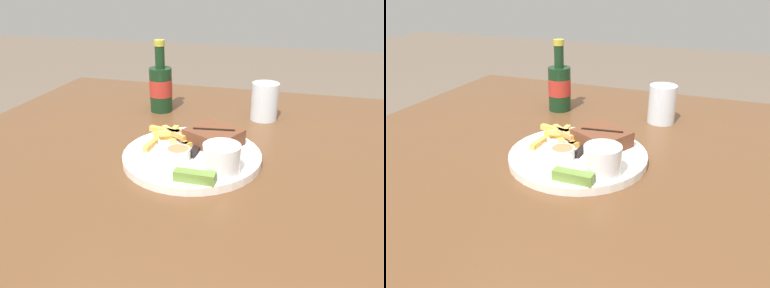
# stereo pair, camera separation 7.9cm
# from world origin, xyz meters

# --- Properties ---
(dining_table) EXTENTS (1.23, 1.16, 0.77)m
(dining_table) POSITION_xyz_m (0.00, 0.00, 0.69)
(dining_table) COLOR brown
(dining_table) RESTS_ON ground_plane
(dinner_plate) EXTENTS (0.30, 0.30, 0.02)m
(dinner_plate) POSITION_xyz_m (0.00, 0.00, 0.78)
(dinner_plate) COLOR white
(dinner_plate) RESTS_ON dining_table
(steak_portion) EXTENTS (0.14, 0.13, 0.04)m
(steak_portion) POSITION_xyz_m (0.04, 0.06, 0.81)
(steak_portion) COLOR brown
(steak_portion) RESTS_ON dinner_plate
(fries_pile) EXTENTS (0.13, 0.15, 0.02)m
(fries_pile) POSITION_xyz_m (-0.06, 0.05, 0.80)
(fries_pile) COLOR gold
(fries_pile) RESTS_ON dinner_plate
(coleslaw_cup) EXTENTS (0.07, 0.07, 0.06)m
(coleslaw_cup) POSITION_xyz_m (0.08, -0.07, 0.82)
(coleslaw_cup) COLOR white
(coleslaw_cup) RESTS_ON dinner_plate
(dipping_sauce_cup) EXTENTS (0.05, 0.05, 0.02)m
(dipping_sauce_cup) POSITION_xyz_m (-0.02, -0.04, 0.80)
(dipping_sauce_cup) COLOR silver
(dipping_sauce_cup) RESTS_ON dinner_plate
(pickle_spear) EXTENTS (0.08, 0.02, 0.02)m
(pickle_spear) POSITION_xyz_m (0.04, -0.12, 0.80)
(pickle_spear) COLOR olive
(pickle_spear) RESTS_ON dinner_plate
(fork_utensil) EXTENTS (0.13, 0.03, 0.00)m
(fork_utensil) POSITION_xyz_m (-0.08, 0.01, 0.79)
(fork_utensil) COLOR #B7B7BC
(fork_utensil) RESTS_ON dinner_plate
(knife_utensil) EXTENTS (0.02, 0.17, 0.01)m
(knife_utensil) POSITION_xyz_m (0.01, 0.04, 0.79)
(knife_utensil) COLOR #B7B7BC
(knife_utensil) RESTS_ON dinner_plate
(beer_bottle) EXTENTS (0.07, 0.07, 0.20)m
(beer_bottle) POSITION_xyz_m (-0.17, 0.29, 0.84)
(beer_bottle) COLOR #143319
(beer_bottle) RESTS_ON dining_table
(drinking_glass) EXTENTS (0.07, 0.07, 0.10)m
(drinking_glass) POSITION_xyz_m (0.12, 0.30, 0.82)
(drinking_glass) COLOR silver
(drinking_glass) RESTS_ON dining_table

